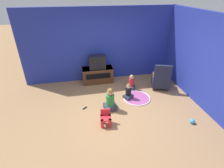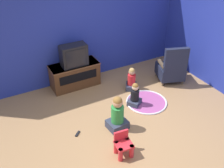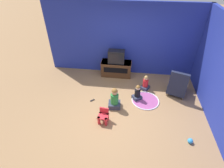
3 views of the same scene
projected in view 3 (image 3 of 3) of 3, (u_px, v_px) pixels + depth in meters
The scene contains 12 objects.
ground_plane at pixel (122, 111), 5.26m from camera, with size 30.00×30.00×0.00m, color #9E754C.
wall_back at pixel (122, 40), 6.28m from camera, with size 5.55×0.12×2.63m.
tv_cabinet at pixel (116, 68), 6.65m from camera, with size 1.13×0.49×0.57m.
television at pixel (116, 57), 6.31m from camera, with size 0.59×0.31×0.49m.
black_armchair at pixel (178, 86), 5.68m from camera, with size 0.74×0.75×0.96m.
yellow_kid_chair at pixel (103, 117), 4.83m from camera, with size 0.30×0.29×0.43m.
play_mat at pixel (145, 100), 5.62m from camera, with size 0.89×0.89×0.04m.
child_watching_left at pixel (145, 83), 5.98m from camera, with size 0.36×0.37×0.55m.
child_watching_center at pixel (137, 93), 5.56m from camera, with size 0.36×0.35×0.54m.
child_watching_right at pixel (115, 99), 5.22m from camera, with size 0.39×0.34×0.71m.
toy_ball at pixel (190, 141), 4.34m from camera, with size 0.13×0.13×0.13m.
remote_control at pixel (92, 100), 5.63m from camera, with size 0.14×0.14×0.02m.
Camera 3 is at (0.17, -3.74, 3.79)m, focal length 28.00 mm.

